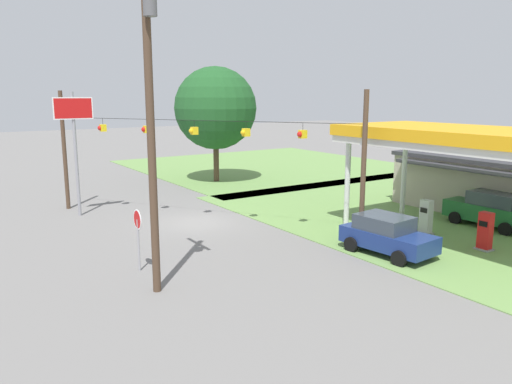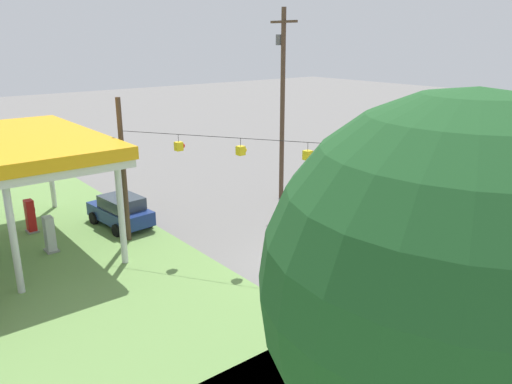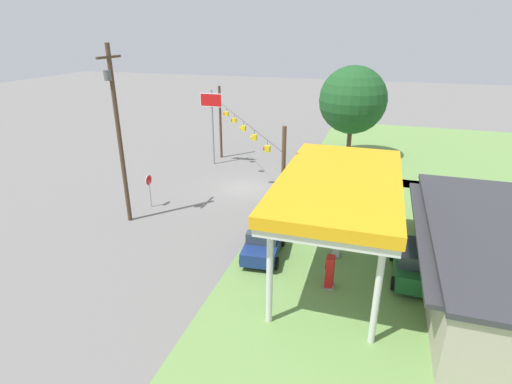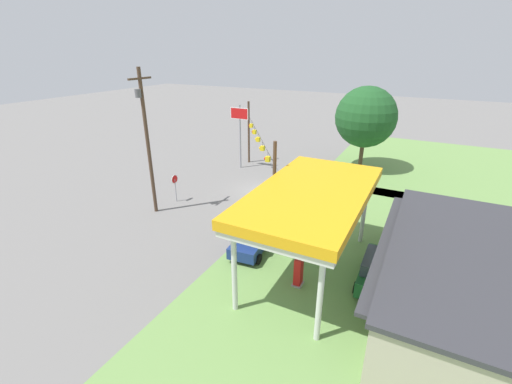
{
  "view_description": "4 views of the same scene",
  "coord_description": "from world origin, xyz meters",
  "px_view_note": "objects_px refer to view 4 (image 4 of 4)",
  "views": [
    {
      "loc": [
        23.86,
        -11.91,
        6.89
      ],
      "look_at": [
        3.33,
        1.71,
        2.07
      ],
      "focal_mm": 35.0,
      "sensor_mm": 36.0,
      "label": 1
    },
    {
      "loc": [
        -14.66,
        14.49,
        9.76
      ],
      "look_at": [
        2.68,
        0.64,
        2.86
      ],
      "focal_mm": 35.0,
      "sensor_mm": 36.0,
      "label": 2
    },
    {
      "loc": [
        28.86,
        10.0,
        12.11
      ],
      "look_at": [
        5.34,
        2.67,
        2.06
      ],
      "focal_mm": 28.0,
      "sensor_mm": 36.0,
      "label": 3
    },
    {
      "loc": [
        27.06,
        13.73,
        12.63
      ],
      "look_at": [
        4.42,
        2.06,
        1.89
      ],
      "focal_mm": 24.0,
      "sensor_mm": 36.0,
      "label": 4
    }
  ],
  "objects_px": {
    "car_at_pumps_rear": "(379,270)",
    "gas_station_canopy": "(312,198)",
    "stop_sign_roadside": "(175,182)",
    "car_at_pumps_front": "(253,239)",
    "stop_sign_overhead": "(240,124)",
    "fuel_pump_near": "(316,246)",
    "tree_west_verge": "(366,117)",
    "utility_pole_main": "(147,137)",
    "fuel_pump_far": "(298,273)",
    "gas_station_store": "(472,282)"
  },
  "relations": [
    {
      "from": "car_at_pumps_front",
      "to": "tree_west_verge",
      "type": "relative_size",
      "value": 0.46
    },
    {
      "from": "stop_sign_overhead",
      "to": "tree_west_verge",
      "type": "relative_size",
      "value": 0.78
    },
    {
      "from": "car_at_pumps_front",
      "to": "tree_west_verge",
      "type": "bearing_deg",
      "value": 166.49
    },
    {
      "from": "car_at_pumps_front",
      "to": "stop_sign_overhead",
      "type": "relative_size",
      "value": 0.6
    },
    {
      "from": "car_at_pumps_rear",
      "to": "stop_sign_roadside",
      "type": "xyz_separation_m",
      "value": [
        -3.9,
        -17.85,
        0.83
      ]
    },
    {
      "from": "gas_station_canopy",
      "to": "stop_sign_overhead",
      "type": "bearing_deg",
      "value": -138.67
    },
    {
      "from": "car_at_pumps_front",
      "to": "utility_pole_main",
      "type": "height_order",
      "value": "utility_pole_main"
    },
    {
      "from": "utility_pole_main",
      "to": "stop_sign_overhead",
      "type": "bearing_deg",
      "value": 176.98
    },
    {
      "from": "gas_station_canopy",
      "to": "fuel_pump_near",
      "type": "distance_m",
      "value": 4.35
    },
    {
      "from": "car_at_pumps_front",
      "to": "stop_sign_roadside",
      "type": "xyz_separation_m",
      "value": [
        -3.98,
        -9.78,
        0.93
      ]
    },
    {
      "from": "gas_station_canopy",
      "to": "fuel_pump_near",
      "type": "height_order",
      "value": "gas_station_canopy"
    },
    {
      "from": "stop_sign_roadside",
      "to": "car_at_pumps_rear",
      "type": "bearing_deg",
      "value": -102.33
    },
    {
      "from": "gas_station_store",
      "to": "fuel_pump_far",
      "type": "bearing_deg",
      "value": -75.59
    },
    {
      "from": "stop_sign_roadside",
      "to": "gas_station_store",
      "type": "bearing_deg",
      "value": -99.87
    },
    {
      "from": "gas_station_canopy",
      "to": "stop_sign_roadside",
      "type": "relative_size",
      "value": 4.51
    },
    {
      "from": "gas_station_canopy",
      "to": "tree_west_verge",
      "type": "relative_size",
      "value": 1.24
    },
    {
      "from": "tree_west_verge",
      "to": "fuel_pump_far",
      "type": "bearing_deg",
      "value": 2.89
    },
    {
      "from": "fuel_pump_near",
      "to": "stop_sign_overhead",
      "type": "bearing_deg",
      "value": -135.52
    },
    {
      "from": "tree_west_verge",
      "to": "car_at_pumps_rear",
      "type": "bearing_deg",
      "value": 14.23
    },
    {
      "from": "car_at_pumps_front",
      "to": "utility_pole_main",
      "type": "relative_size",
      "value": 0.37
    },
    {
      "from": "stop_sign_roadside",
      "to": "utility_pole_main",
      "type": "xyz_separation_m",
      "value": [
        2.4,
        -0.24,
        4.52
      ]
    },
    {
      "from": "gas_station_store",
      "to": "utility_pole_main",
      "type": "bearing_deg",
      "value": -93.77
    },
    {
      "from": "stop_sign_roadside",
      "to": "tree_west_verge",
      "type": "xyz_separation_m",
      "value": [
        -16.49,
        12.68,
        4.02
      ]
    },
    {
      "from": "gas_station_canopy",
      "to": "utility_pole_main",
      "type": "bearing_deg",
      "value": -98.42
    },
    {
      "from": "car_at_pumps_front",
      "to": "car_at_pumps_rear",
      "type": "relative_size",
      "value": 0.92
    },
    {
      "from": "stop_sign_roadside",
      "to": "stop_sign_overhead",
      "type": "distance_m",
      "value": 11.2
    },
    {
      "from": "stop_sign_overhead",
      "to": "car_at_pumps_rear",
      "type": "bearing_deg",
      "value": 49.95
    },
    {
      "from": "car_at_pumps_rear",
      "to": "gas_station_canopy",
      "type": "bearing_deg",
      "value": 97.27
    },
    {
      "from": "fuel_pump_far",
      "to": "car_at_pumps_front",
      "type": "height_order",
      "value": "fuel_pump_far"
    },
    {
      "from": "car_at_pumps_front",
      "to": "gas_station_canopy",
      "type": "bearing_deg",
      "value": 77.56
    },
    {
      "from": "gas_station_canopy",
      "to": "stop_sign_roadside",
      "type": "bearing_deg",
      "value": -107.96
    },
    {
      "from": "gas_station_store",
      "to": "fuel_pump_near",
      "type": "distance_m",
      "value": 8.6
    },
    {
      "from": "fuel_pump_far",
      "to": "gas_station_canopy",
      "type": "bearing_deg",
      "value": 179.95
    },
    {
      "from": "car_at_pumps_rear",
      "to": "utility_pole_main",
      "type": "height_order",
      "value": "utility_pole_main"
    },
    {
      "from": "gas_station_canopy",
      "to": "car_at_pumps_front",
      "type": "height_order",
      "value": "gas_station_canopy"
    },
    {
      "from": "gas_station_store",
      "to": "car_at_pumps_front",
      "type": "distance_m",
      "value": 12.56
    },
    {
      "from": "fuel_pump_near",
      "to": "gas_station_store",
      "type": "bearing_deg",
      "value": 83.33
    },
    {
      "from": "gas_station_canopy",
      "to": "fuel_pump_far",
      "type": "distance_m",
      "value": 4.35
    },
    {
      "from": "gas_station_canopy",
      "to": "stop_sign_overhead",
      "type": "xyz_separation_m",
      "value": [
        -15.2,
        -13.37,
        0.15
      ]
    },
    {
      "from": "gas_station_canopy",
      "to": "car_at_pumps_front",
      "type": "bearing_deg",
      "value": -96.98
    },
    {
      "from": "gas_station_canopy",
      "to": "car_at_pumps_front",
      "type": "relative_size",
      "value": 2.68
    },
    {
      "from": "gas_station_canopy",
      "to": "tree_west_verge",
      "type": "distance_m",
      "value": 21.02
    },
    {
      "from": "utility_pole_main",
      "to": "stop_sign_roadside",
      "type": "bearing_deg",
      "value": 174.28
    },
    {
      "from": "gas_station_canopy",
      "to": "gas_station_store",
      "type": "xyz_separation_m",
      "value": [
        -0.6,
        8.5,
        -3.2
      ]
    },
    {
      "from": "stop_sign_overhead",
      "to": "tree_west_verge",
      "type": "height_order",
      "value": "tree_west_verge"
    },
    {
      "from": "stop_sign_roadside",
      "to": "gas_station_canopy",
      "type": "bearing_deg",
      "value": -107.96
    },
    {
      "from": "fuel_pump_near",
      "to": "tree_west_verge",
      "type": "distance_m",
      "value": 20.04
    },
    {
      "from": "fuel_pump_far",
      "to": "car_at_pumps_rear",
      "type": "bearing_deg",
      "value": 118.22
    },
    {
      "from": "fuel_pump_near",
      "to": "stop_sign_roadside",
      "type": "relative_size",
      "value": 0.71
    },
    {
      "from": "car_at_pumps_rear",
      "to": "utility_pole_main",
      "type": "xyz_separation_m",
      "value": [
        -1.51,
        -18.09,
        5.36
      ]
    }
  ]
}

